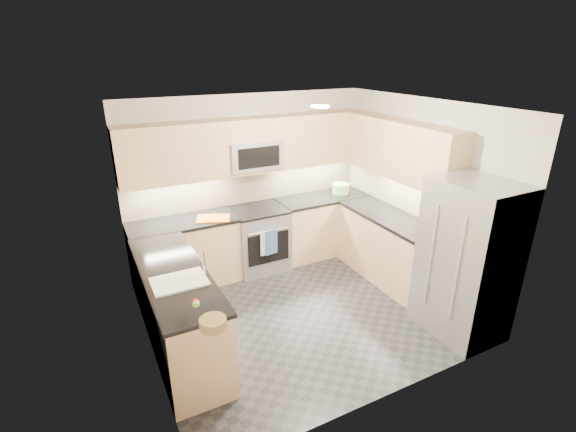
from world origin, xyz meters
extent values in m
cube|color=black|center=(0.00, 0.00, 0.00)|extent=(3.60, 3.20, 0.00)
cube|color=beige|center=(0.00, 0.00, 2.50)|extent=(3.60, 3.20, 0.02)
cube|color=#BEB5A6|center=(0.00, 1.60, 1.25)|extent=(3.60, 0.02, 2.50)
cube|color=#BEB5A6|center=(0.00, -1.60, 1.25)|extent=(3.60, 0.02, 2.50)
cube|color=#BEB5A6|center=(-1.80, 0.00, 1.25)|extent=(0.02, 3.20, 2.50)
cube|color=#BEB5A6|center=(1.80, 0.00, 1.25)|extent=(0.02, 3.20, 2.50)
cube|color=#DBB484|center=(-1.09, 1.30, 0.45)|extent=(1.42, 0.60, 0.90)
cube|color=#DBB484|center=(1.09, 1.30, 0.45)|extent=(1.42, 0.60, 0.90)
cube|color=#DBB484|center=(1.50, 0.15, 0.45)|extent=(0.60, 1.70, 0.90)
cube|color=#DBB484|center=(-1.50, 0.00, 0.45)|extent=(0.60, 2.00, 0.90)
cube|color=black|center=(-1.09, 1.30, 0.92)|extent=(1.42, 0.63, 0.04)
cube|color=black|center=(1.09, 1.30, 0.92)|extent=(1.42, 0.63, 0.04)
cube|color=black|center=(1.50, 0.15, 0.92)|extent=(0.63, 1.70, 0.04)
cube|color=black|center=(-1.50, 0.00, 0.92)|extent=(0.63, 2.00, 0.04)
cube|color=#DBB484|center=(0.00, 1.43, 1.83)|extent=(3.60, 0.35, 0.75)
cube|color=#DBB484|center=(1.62, 0.28, 1.83)|extent=(0.35, 1.95, 0.75)
cube|color=tan|center=(0.00, 1.60, 1.20)|extent=(3.60, 0.01, 0.51)
cube|color=tan|center=(1.80, 0.45, 1.20)|extent=(0.01, 2.30, 0.51)
cube|color=#989BA0|center=(0.00, 1.28, 0.46)|extent=(0.76, 0.65, 0.91)
cube|color=black|center=(0.00, 1.28, 0.92)|extent=(0.76, 0.65, 0.03)
cube|color=black|center=(0.00, 0.95, 0.45)|extent=(0.62, 0.02, 0.45)
cylinder|color=#B2B5BA|center=(0.00, 0.93, 0.72)|extent=(0.60, 0.02, 0.02)
cube|color=#A7A9AF|center=(0.00, 1.40, 1.70)|extent=(0.76, 0.40, 0.40)
cube|color=black|center=(0.00, 1.20, 1.70)|extent=(0.60, 0.01, 0.28)
cube|color=#979B9E|center=(1.45, -1.15, 0.90)|extent=(0.70, 0.90, 1.80)
cylinder|color=#B2B5BA|center=(1.08, -1.33, 0.95)|extent=(0.02, 0.02, 1.20)
cylinder|color=#B2B5BA|center=(1.08, -0.97, 0.95)|extent=(0.02, 0.02, 1.20)
cube|color=white|center=(-1.50, -0.25, 0.88)|extent=(0.52, 0.38, 0.16)
cylinder|color=silver|center=(-1.24, -0.25, 1.08)|extent=(0.03, 0.03, 0.28)
cylinder|color=#61B14C|center=(1.42, 1.31, 1.02)|extent=(0.29, 0.29, 0.15)
cube|color=#C05412|center=(-0.70, 1.18, 0.95)|extent=(0.51, 0.44, 0.01)
cylinder|color=olive|center=(-1.42, -1.08, 0.98)|extent=(0.24, 0.24, 0.08)
sphere|color=#A71513|center=(-1.50, -0.84, 1.05)|extent=(0.07, 0.07, 0.07)
sphere|color=#7CC353|center=(-1.50, -0.86, 1.05)|extent=(0.06, 0.06, 0.06)
cube|color=silver|center=(-0.05, 0.91, 0.55)|extent=(0.18, 0.02, 0.34)
cube|color=#2E507F|center=(0.02, 0.91, 0.55)|extent=(0.19, 0.04, 0.36)
camera|label=1|loc=(-2.17, -3.87, 3.05)|focal=26.00mm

